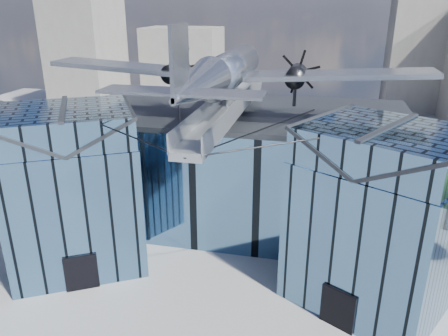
# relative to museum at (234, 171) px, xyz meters

# --- Properties ---
(ground_plane) EXTENTS (120.00, 120.00, 0.00)m
(ground_plane) POSITION_rel_museum_xyz_m (-0.00, -5.82, -5.54)
(ground_plane) COLOR gray
(museum) EXTENTS (32.88, 24.50, 17.60)m
(museum) POSITION_rel_museum_xyz_m (0.00, 0.00, 0.00)
(museum) COLOR teal
(museum) RESTS_ON ground
(bg_towers) EXTENTS (77.00, 24.50, 26.00)m
(bg_towers) POSITION_rel_museum_xyz_m (1.45, 44.67, 4.47)
(bg_towers) COLOR slate
(bg_towers) RESTS_ON ground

